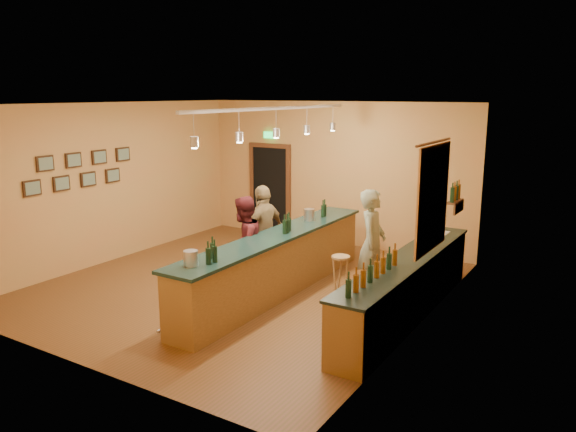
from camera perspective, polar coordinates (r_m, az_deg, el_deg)
The scene contains 17 objects.
floor at distance 10.16m, azimuth -4.58°, elevation -7.08°, with size 7.00×7.00×0.00m, color brown.
ceiling at distance 9.57m, azimuth -4.92°, elevation 11.27°, with size 6.50×7.00×0.02m, color silver.
wall_back at distance 12.69m, azimuth 4.68°, elevation 4.31°, with size 6.50×0.02×3.20m, color #D78C50.
wall_front at distance 7.30m, azimuth -21.25°, elevation -2.63°, with size 6.50×0.02×3.20m, color #D78C50.
wall_left at distance 11.93m, azimuth -17.44°, elevation 3.26°, with size 0.02×7.00×3.20m, color #D78C50.
wall_right at distance 8.27m, azimuth 13.72°, elevation -0.41°, with size 0.02×7.00×3.20m, color #D78C50.
doorway at distance 13.59m, azimuth -1.81°, elevation 2.87°, with size 1.15×0.09×2.48m.
tapestry at distance 8.60m, azimuth 14.51°, elevation 1.74°, with size 0.03×1.40×1.60m, color maroon.
bottle_shelf at distance 10.07m, azimuth 16.69°, elevation 2.07°, with size 0.17×0.55×0.54m.
picture_grid at distance 11.38m, azimuth -20.26°, elevation 4.42°, with size 0.06×2.20×0.70m, color #382111, non-canonical shape.
back_counter at distance 8.83m, azimuth 11.97°, elevation -7.04°, with size 0.60×4.55×1.27m.
tasting_bar at distance 9.58m, azimuth -1.17°, elevation -4.45°, with size 0.73×5.10×1.38m.
pendant_track at distance 9.17m, azimuth -1.22°, elevation 9.90°, with size 0.11×4.60×0.50m.
bartender at distance 9.48m, azimuth 8.54°, elevation -2.81°, with size 0.67×0.44×1.84m, color gray.
customer_a at distance 9.66m, azimuth -4.52°, elevation -2.90°, with size 0.81×0.63×1.67m, color #59191E.
customer_b at distance 10.30m, azimuth -2.44°, elevation -1.68°, with size 1.03×0.43×1.76m, color #997A51.
bar_stool at distance 9.68m, azimuth 5.37°, elevation -4.90°, with size 0.32×0.32×0.66m.
Camera 1 is at (5.69, -7.70, 3.40)m, focal length 35.00 mm.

